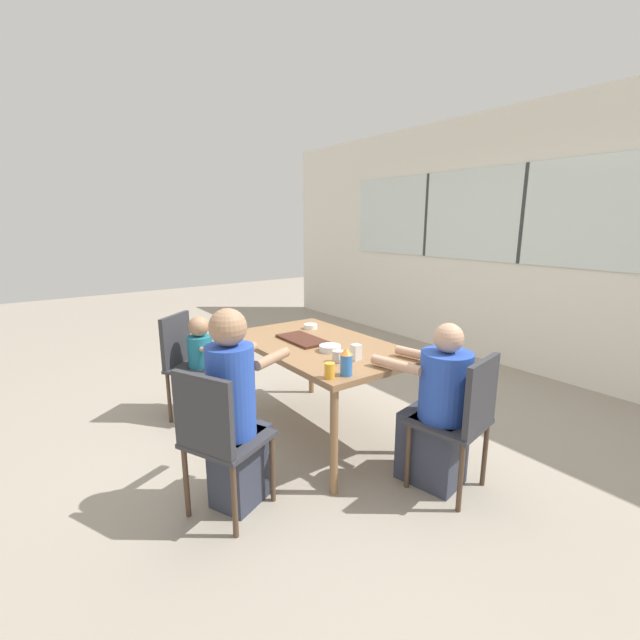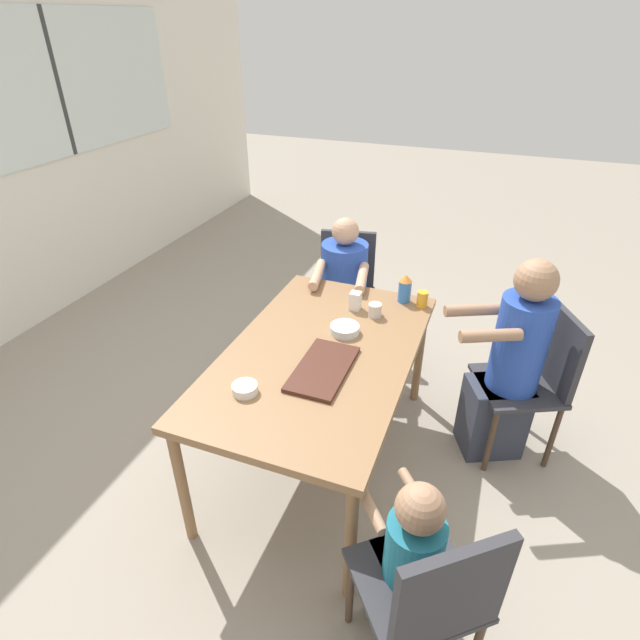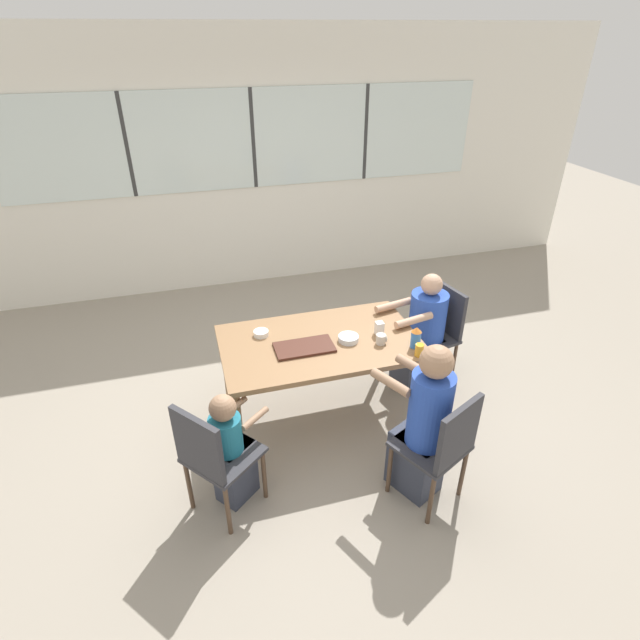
# 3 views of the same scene
# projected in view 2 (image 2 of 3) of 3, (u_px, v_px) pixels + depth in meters

# --- Properties ---
(ground_plane) EXTENTS (16.00, 16.00, 0.00)m
(ground_plane) POSITION_uv_depth(u_px,v_px,m) (320.00, 456.00, 2.82)
(ground_plane) COLOR gray
(dining_table) EXTENTS (1.47, 0.88, 0.72)m
(dining_table) POSITION_uv_depth(u_px,v_px,m) (320.00, 362.00, 2.47)
(dining_table) COLOR olive
(dining_table) RESTS_ON ground_plane
(chair_for_woman_green_shirt) EXTENTS (0.53, 0.53, 0.87)m
(chair_for_woman_green_shirt) POSITION_uv_depth(u_px,v_px,m) (537.00, 372.00, 2.63)
(chair_for_woman_green_shirt) COLOR #333338
(chair_for_woman_green_shirt) RESTS_ON ground_plane
(chair_for_man_blue_shirt) EXTENTS (0.47, 0.47, 0.87)m
(chair_for_man_blue_shirt) POSITION_uv_depth(u_px,v_px,m) (346.00, 283.00, 3.52)
(chair_for_man_blue_shirt) COLOR #333338
(chair_for_man_blue_shirt) RESTS_ON ground_plane
(chair_for_toddler) EXTENTS (0.56, 0.56, 0.87)m
(chair_for_toddler) POSITION_uv_depth(u_px,v_px,m) (431.00, 595.00, 1.61)
(chair_for_toddler) COLOR #333338
(chair_for_toddler) RESTS_ON ground_plane
(person_woman_green_shirt) EXTENTS (0.45, 0.55, 1.17)m
(person_woman_green_shirt) POSITION_uv_depth(u_px,v_px,m) (509.00, 370.00, 2.60)
(person_woman_green_shirt) COLOR #333847
(person_woman_green_shirt) RESTS_ON ground_plane
(person_man_blue_shirt) EXTENTS (0.61, 0.41, 1.04)m
(person_man_blue_shirt) POSITION_uv_depth(u_px,v_px,m) (343.00, 301.00, 3.40)
(person_man_blue_shirt) COLOR #333847
(person_man_blue_shirt) RESTS_ON ground_plane
(person_toddler) EXTENTS (0.41, 0.39, 0.87)m
(person_toddler) POSITION_uv_depth(u_px,v_px,m) (406.00, 571.00, 1.80)
(person_toddler) COLOR #333847
(person_toddler) RESTS_ON ground_plane
(food_tray_dark) EXTENTS (0.43, 0.23, 0.02)m
(food_tray_dark) POSITION_uv_depth(u_px,v_px,m) (323.00, 369.00, 2.31)
(food_tray_dark) COLOR #472319
(food_tray_dark) RESTS_ON dining_table
(coffee_mug) EXTENTS (0.08, 0.07, 0.08)m
(coffee_mug) POSITION_uv_depth(u_px,v_px,m) (375.00, 310.00, 2.71)
(coffee_mug) COLOR beige
(coffee_mug) RESTS_ON dining_table
(sippy_cup) EXTENTS (0.08, 0.08, 0.17)m
(sippy_cup) POSITION_uv_depth(u_px,v_px,m) (405.00, 288.00, 2.83)
(sippy_cup) COLOR blue
(sippy_cup) RESTS_ON dining_table
(juice_glass) EXTENTS (0.06, 0.06, 0.09)m
(juice_glass) POSITION_uv_depth(u_px,v_px,m) (422.00, 299.00, 2.80)
(juice_glass) COLOR gold
(juice_glass) RESTS_ON dining_table
(milk_carton_small) EXTENTS (0.06, 0.06, 0.11)m
(milk_carton_small) POSITION_uv_depth(u_px,v_px,m) (355.00, 301.00, 2.77)
(milk_carton_small) COLOR silver
(milk_carton_small) RESTS_ON dining_table
(bowl_white_shallow) EXTENTS (0.11, 0.11, 0.04)m
(bowl_white_shallow) POSITION_uv_depth(u_px,v_px,m) (245.00, 389.00, 2.17)
(bowl_white_shallow) COLOR white
(bowl_white_shallow) RESTS_ON dining_table
(bowl_cereal) EXTENTS (0.15, 0.15, 0.04)m
(bowl_cereal) POSITION_uv_depth(u_px,v_px,m) (345.00, 329.00, 2.58)
(bowl_cereal) COLOR silver
(bowl_cereal) RESTS_ON dining_table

